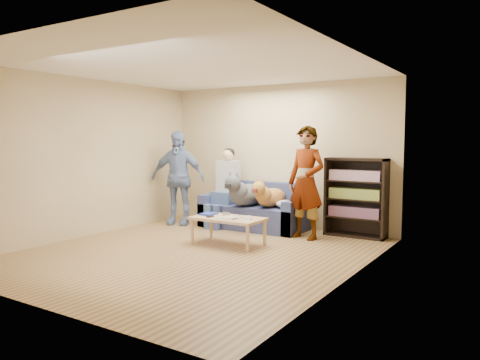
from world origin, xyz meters
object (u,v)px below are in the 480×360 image
Objects in this scene: person_seated at (225,184)px; coffee_table at (228,220)px; person_standing_right at (306,183)px; person_standing_left at (178,178)px; bookshelf at (356,196)px; sofa at (255,212)px; camera_silver at (226,214)px; dog_tan at (269,196)px; dog_gray at (245,193)px; notebook_blue at (209,214)px.

person_seated is 1.34× the size of coffee_table.
person_standing_left is (-2.59, -0.10, -0.03)m from person_standing_right.
sofa is at bearing -172.60° from bookshelf.
camera_silver is 1.30m from sofa.
coffee_table is at bearing -48.24° from person_standing_left.
camera_silver is at bearing -97.24° from dog_tan.
coffee_table is at bearing -75.94° from sofa.
person_seated is 0.95m from dog_tan.
person_standing_left reaches higher than dog_gray.
sofa is at bearing 100.19° from camera_silver.
notebook_blue reaches higher than coffee_table.
person_standing_left is 1.40m from dog_gray.
sofa is 0.52m from dog_tan.
notebook_blue is at bearing -139.56° from bookshelf.
person_standing_left is at bearing 147.06° from notebook_blue.
person_seated reaches higher than coffee_table.
notebook_blue is 0.20× the size of dog_gray.
bookshelf is (0.63, 0.59, -0.23)m from person_standing_right.
person_standing_left is at bearing -165.21° from person_standing_right.
dog_gray is 1.25m from coffee_table.
notebook_blue is 1.12m from dog_gray.
dog_tan is (0.93, -0.02, -0.16)m from person_seated.
person_standing_right is 2.59m from person_standing_left.
person_seated reaches higher than dog_gray.
person_standing_left is 1.89m from camera_silver.
dog_tan is 0.88× the size of bookshelf.
notebook_blue is 0.24× the size of coffee_table.
person_seated is at bearing -171.32° from bookshelf.
coffee_table is (-0.02, -1.25, -0.24)m from dog_tan.
person_standing_right is at bearing -16.92° from sofa.
notebook_blue is 2.36× the size of camera_silver.
person_standing_right is 0.96× the size of sofa.
camera_silver is at bearing 14.04° from notebook_blue.
sofa is 0.76m from person_seated.
camera_silver is 0.10× the size of coffee_table.
notebook_blue is (1.37, -0.89, -0.45)m from person_standing_left.
dog_gray is (1.37, 0.21, -0.22)m from person_standing_left.
dog_tan reaches higher than coffee_table.
person_standing_left reaches higher than camera_silver.
person_seated is (-0.51, 1.22, 0.34)m from notebook_blue.
person_standing_right reaches higher than dog_gray.
sofa reaches higher than camera_silver.
person_seated is 1.61m from coffee_table.
sofa is at bearing 87.83° from notebook_blue.
person_standing_right is 1.75m from person_seated.
camera_silver is at bearing -74.67° from dog_gray.
dog_gray is 0.44m from dog_tan.
dog_gray is 0.98× the size of bookshelf.
person_standing_right reaches higher than notebook_blue.
notebook_blue is 2.44m from bookshelf.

